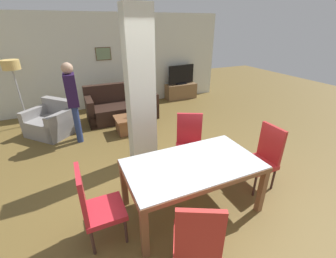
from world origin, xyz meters
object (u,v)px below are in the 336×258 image
Objects in this scene: coffee_table at (132,124)px; floor_lamp at (12,71)px; dining_chair_head_left at (95,205)px; dining_chair_near_left at (197,239)px; armchair at (52,122)px; dining_chair_far_right at (189,142)px; standing_person at (73,98)px; tv_screen at (181,75)px; bottle at (130,113)px; tv_stand at (181,91)px; dining_table at (192,172)px; sofa at (122,107)px; dining_chair_head_right at (263,156)px.

floor_lamp reaches higher than coffee_table.
dining_chair_near_left is at bearing 43.77° from dining_chair_head_left.
coffee_table is 3.03m from floor_lamp.
coffee_table is (1.75, -0.67, -0.08)m from armchair.
standing_person reaches higher than dining_chair_far_right.
coffee_table is at bearing 32.65° from tv_screen.
dining_chair_head_left is at bearing 53.80° from dining_chair_far_right.
bottle is 0.14× the size of standing_person.
dining_chair_far_right is 4.19m from tv_stand.
dining_table is 1.04× the size of standing_person.
bottle is (-0.09, 2.78, -0.14)m from dining_table.
tv_screen is 0.56× the size of standing_person.
bottle is 1.30m from standing_person.
dining_chair_near_left is 0.96× the size of tv_stand.
tv_stand is 4.83m from floor_lamp.
dining_chair_near_left and dining_chair_head_left have the same top height.
sofa is 1.91× the size of tv_screen.
dining_chair_far_right is 1.06× the size of tv_screen.
floor_lamp is 0.96× the size of standing_person.
sofa is 1.07× the size of standing_person.
dining_chair_far_right is 1.31× the size of coffee_table.
dining_chair_far_right is 3.44m from armchair.
sofa is 1.11× the size of floor_lamp.
dining_chair_far_right is (-0.84, 0.88, 0.00)m from dining_chair_head_right.
dining_chair_head_left is 0.59× the size of standing_person.
dining_chair_far_right is (0.44, 0.88, -0.08)m from dining_table.
dining_chair_head_left is 3.52m from armchair.
coffee_table is 0.81× the size of tv_screen.
floor_lamp is (-2.01, 5.10, 0.86)m from dining_chair_near_left.
dining_chair_head_left reaches higher than tv_stand.
dining_chair_head_left is at bearing 72.35° from sofa.
sofa is 0.97m from coffee_table.
floor_lamp is (-2.37, 0.48, 1.09)m from sofa.
dining_table is at bearing 90.00° from dining_chair_far_right.
coffee_table is (1.20, 2.79, -0.34)m from dining_chair_head_left.
dining_chair_near_left reaches higher than tv_stand.
dining_chair_head_left is 3.06m from coffee_table.
tv_stand is (1.79, 3.78, -0.28)m from dining_chair_far_right.
dining_chair_head_right is 0.96× the size of tv_stand.
sofa reaches higher than tv_stand.
tv_stand is at bearing 64.44° from dining_table.
dining_table is 0.99m from dining_chair_far_right.
armchair is at bearing 117.72° from dining_table.
tv_screen reaches higher than tv_stand.
tv_stand is (2.67, 5.52, -0.28)m from dining_chair_near_left.
coffee_table is at bearing -140.95° from tv_stand.
tv_stand is 0.62× the size of standing_person.
sofa is at bearing 91.20° from dining_table.
coffee_table is 1.45m from standing_person.
floor_lamp is (-4.68, -0.42, 0.58)m from tv_screen.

